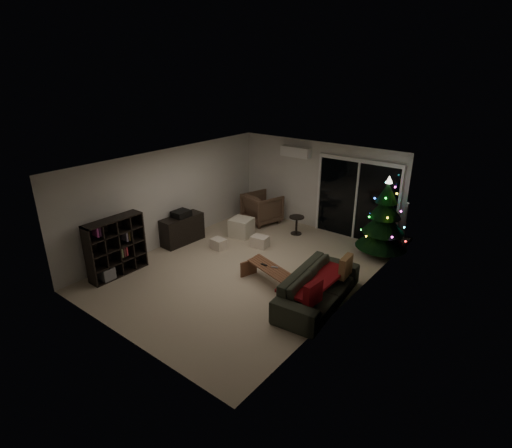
{
  "coord_description": "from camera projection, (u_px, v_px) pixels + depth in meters",
  "views": [
    {
      "loc": [
        5.3,
        -6.35,
        4.42
      ],
      "look_at": [
        0.1,
        0.3,
        1.05
      ],
      "focal_mm": 28.0,
      "sensor_mm": 36.0,
      "label": 1
    }
  ],
  "objects": [
    {
      "name": "cardboard_box_b",
      "position": [
        260.0,
        242.0,
        10.37
      ],
      "size": [
        0.46,
        0.37,
        0.3
      ],
      "primitive_type": "cube",
      "rotation": [
        0.0,
        0.0,
        0.13
      ],
      "color": "silver",
      "rests_on": "floor"
    },
    {
      "name": "stereo",
      "position": [
        181.0,
        214.0,
        10.4
      ],
      "size": [
        0.37,
        0.44,
        0.16
      ],
      "primitive_type": "cube",
      "color": "black",
      "rests_on": "media_cabinet"
    },
    {
      "name": "armchair",
      "position": [
        262.0,
        208.0,
        11.92
      ],
      "size": [
        1.18,
        1.2,
        0.88
      ],
      "primitive_type": "imported",
      "rotation": [
        0.0,
        0.0,
        2.86
      ],
      "color": "#473825",
      "rests_on": "floor"
    },
    {
      "name": "bookshelf",
      "position": [
        112.0,
        245.0,
        8.93
      ],
      "size": [
        0.87,
        1.35,
        1.34
      ],
      "primitive_type": null,
      "rotation": [
        0.0,
        0.0,
        -0.43
      ],
      "color": "black",
      "rests_on": "floor"
    },
    {
      "name": "coffee_table",
      "position": [
        269.0,
        275.0,
        8.63
      ],
      "size": [
        1.29,
        0.76,
        0.39
      ],
      "primitive_type": null,
      "rotation": [
        0.0,
        0.0,
        -0.3
      ],
      "color": "brown",
      "rests_on": "floor"
    },
    {
      "name": "room",
      "position": [
        297.0,
        214.0,
        9.77
      ],
      "size": [
        6.5,
        7.51,
        2.6
      ],
      "color": "beige",
      "rests_on": "ground"
    },
    {
      "name": "side_table",
      "position": [
        296.0,
        225.0,
        11.13
      ],
      "size": [
        0.44,
        0.44,
        0.52
      ],
      "primitive_type": "cylinder",
      "rotation": [
        0.0,
        0.0,
        -0.06
      ],
      "color": "black",
      "rests_on": "floor"
    },
    {
      "name": "sofa",
      "position": [
        318.0,
        287.0,
        7.87
      ],
      "size": [
        1.14,
        2.4,
        0.68
      ],
      "primitive_type": "imported",
      "rotation": [
        0.0,
        0.0,
        1.67
      ],
      "color": "black",
      "rests_on": "floor"
    },
    {
      "name": "media_cabinet",
      "position": [
        182.0,
        229.0,
        10.56
      ],
      "size": [
        0.5,
        1.2,
        0.74
      ],
      "primitive_type": "cube",
      "rotation": [
        0.0,
        0.0,
        -0.05
      ],
      "color": "black",
      "rests_on": "floor"
    },
    {
      "name": "christmas_tree",
      "position": [
        384.0,
        217.0,
        9.62
      ],
      "size": [
        1.64,
        1.64,
        2.03
      ],
      "primitive_type": "cone",
      "rotation": [
        0.0,
        0.0,
        -0.39
      ],
      "color": "black",
      "rests_on": "floor"
    },
    {
      "name": "cushion_a",
      "position": [
        346.0,
        267.0,
        8.1
      ],
      "size": [
        0.17,
        0.46,
        0.45
      ],
      "primitive_type": "cube",
      "rotation": [
        0.0,
        0.0,
        0.09
      ],
      "color": "#A8744A",
      "rests_on": "sofa"
    },
    {
      "name": "cardboard_box_a",
      "position": [
        219.0,
        244.0,
        10.28
      ],
      "size": [
        0.4,
        0.32,
        0.27
      ],
      "primitive_type": "cube",
      "rotation": [
        0.0,
        0.0,
        -0.09
      ],
      "color": "silver",
      "rests_on": "floor"
    },
    {
      "name": "remote_b",
      "position": [
        275.0,
        267.0,
        8.53
      ],
      "size": [
        0.15,
        0.09,
        0.02
      ],
      "primitive_type": "cube",
      "rotation": [
        0.0,
        0.0,
        0.35
      ],
      "color": "slate",
      "rests_on": "coffee_table"
    },
    {
      "name": "remote_a",
      "position": [
        264.0,
        265.0,
        8.64
      ],
      "size": [
        0.15,
        0.05,
        0.02
      ],
      "primitive_type": "cube",
      "color": "black",
      "rests_on": "coffee_table"
    },
    {
      "name": "sofa_throw",
      "position": [
        314.0,
        279.0,
        7.87
      ],
      "size": [
        0.72,
        1.67,
        0.06
      ],
      "primitive_type": "cube",
      "color": "maroon",
      "rests_on": "sofa"
    },
    {
      "name": "ottoman",
      "position": [
        242.0,
        227.0,
        11.01
      ],
      "size": [
        0.65,
        0.65,
        0.5
      ],
      "primitive_type": "cube",
      "rotation": [
        0.0,
        0.0,
        0.18
      ],
      "color": "white",
      "rests_on": "floor"
    },
    {
      "name": "floor_lamp",
      "position": [
        284.0,
        188.0,
        12.14
      ],
      "size": [
        0.3,
        0.3,
        1.88
      ],
      "primitive_type": "cylinder",
      "color": "black",
      "rests_on": "floor"
    },
    {
      "name": "cushion_b",
      "position": [
        313.0,
        293.0,
        7.15
      ],
      "size": [
        0.16,
        0.45,
        0.45
      ],
      "primitive_type": "cube",
      "rotation": [
        0.0,
        0.0,
        -0.07
      ],
      "color": "maroon",
      "rests_on": "sofa"
    }
  ]
}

